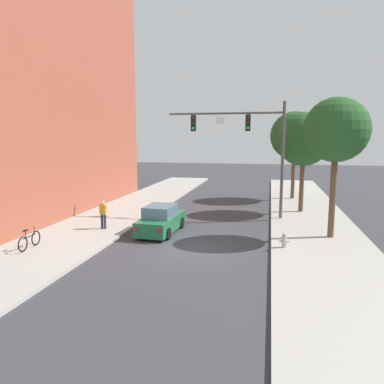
{
  "coord_description": "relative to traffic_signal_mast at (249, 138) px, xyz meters",
  "views": [
    {
      "loc": [
        3.83,
        -16.61,
        5.38
      ],
      "look_at": [
        -0.92,
        5.53,
        2.0
      ],
      "focal_mm": 34.13,
      "sensor_mm": 36.0,
      "label": 1
    }
  ],
  "objects": [
    {
      "name": "ground_plane",
      "position": [
        -2.41,
        -7.53,
        -5.39
      ],
      "size": [
        120.0,
        120.0,
        0.0
      ],
      "primitive_type": "plane",
      "color": "#38383D"
    },
    {
      "name": "sidewalk_left",
      "position": [
        -8.91,
        -7.53,
        -5.31
      ],
      "size": [
        5.0,
        60.0,
        0.15
      ],
      "primitive_type": "cube",
      "color": "#A8A59E",
      "rests_on": "ground"
    },
    {
      "name": "sidewalk_right",
      "position": [
        4.09,
        -7.53,
        -5.31
      ],
      "size": [
        5.0,
        60.0,
        0.15
      ],
      "primitive_type": "cube",
      "color": "#A8A59E",
      "rests_on": "ground"
    },
    {
      "name": "building_left_brick",
      "position": [
        -17.41,
        -0.17,
        4.76
      ],
      "size": [
        12.0,
        20.0,
        20.31
      ],
      "primitive_type": "cube",
      "color": "#9E4C38",
      "rests_on": "ground"
    },
    {
      "name": "traffic_signal_mast",
      "position": [
        0.0,
        0.0,
        0.0
      ],
      "size": [
        7.59,
        0.38,
        7.5
      ],
      "color": "#514C47",
      "rests_on": "sidewalk_right"
    },
    {
      "name": "car_lead_green",
      "position": [
        -4.56,
        -4.67,
        -4.67
      ],
      "size": [
        1.98,
        4.31,
        1.6
      ],
      "color": "#1E663D",
      "rests_on": "ground"
    },
    {
      "name": "pedestrian_sidewalk_left_walker",
      "position": [
        -7.93,
        -5.03,
        -4.33
      ],
      "size": [
        0.36,
        0.22,
        1.64
      ],
      "color": "#232847",
      "rests_on": "sidewalk_left"
    },
    {
      "name": "bicycle_leaning",
      "position": [
        -9.67,
        -9.33,
        -4.85
      ],
      "size": [
        0.15,
        1.77,
        0.98
      ],
      "color": "black",
      "rests_on": "sidewalk_left"
    },
    {
      "name": "fire_hydrant",
      "position": [
        2.2,
        -6.62,
        -4.88
      ],
      "size": [
        0.48,
        0.24,
        0.72
      ],
      "color": "#B2B2B7",
      "rests_on": "sidewalk_right"
    },
    {
      "name": "street_tree_nearest",
      "position": [
        4.68,
        -4.14,
        0.35
      ],
      "size": [
        3.31,
        3.31,
        7.29
      ],
      "color": "brown",
      "rests_on": "sidewalk_right"
    },
    {
      "name": "street_tree_second",
      "position": [
        3.65,
        2.57,
        -0.13
      ],
      "size": [
        3.76,
        3.76,
        7.01
      ],
      "color": "brown",
      "rests_on": "sidewalk_right"
    },
    {
      "name": "street_tree_third",
      "position": [
        3.4,
        8.4,
        0.14
      ],
      "size": [
        4.11,
        4.11,
        7.46
      ],
      "color": "brown",
      "rests_on": "sidewalk_right"
    }
  ]
}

